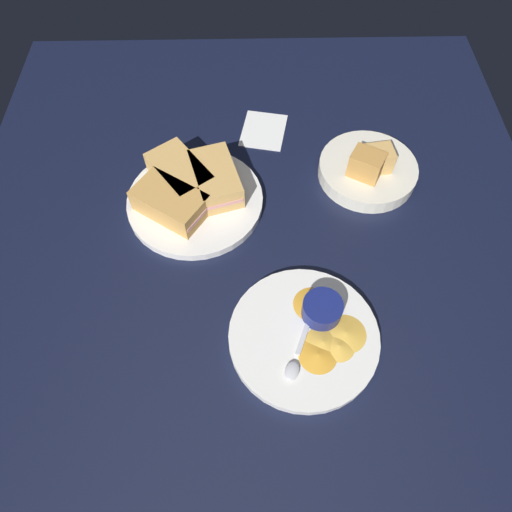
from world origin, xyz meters
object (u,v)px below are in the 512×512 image
(plate_sandwich_main, at_px, (195,201))
(plate_chips_companion, at_px, (304,337))
(spoon_by_gravy_ramekin, at_px, (295,363))
(spoon_by_dark_ramekin, at_px, (192,194))
(ramekin_light_gravy, at_px, (322,309))
(sandwich_half_extra, at_px, (170,202))
(bread_basket_rear, at_px, (368,169))
(sandwich_half_far, at_px, (180,174))
(ramekin_dark_sauce, at_px, (164,203))
(sandwich_half_near, at_px, (216,179))

(plate_sandwich_main, relative_size, plate_chips_companion, 1.07)
(plate_chips_companion, xyz_separation_m, spoon_by_gravy_ramekin, (0.05, -0.02, 0.01))
(spoon_by_dark_ramekin, xyz_separation_m, ramekin_light_gravy, (0.25, 0.22, 0.01))
(sandwich_half_extra, bearing_deg, spoon_by_dark_ramekin, 134.88)
(plate_sandwich_main, bearing_deg, sandwich_half_extra, -55.69)
(spoon_by_dark_ramekin, height_order, bread_basket_rear, bread_basket_rear)
(ramekin_light_gravy, xyz_separation_m, bread_basket_rear, (-0.31, 0.12, -0.01))
(sandwich_half_far, distance_m, spoon_by_gravy_ramekin, 0.42)
(ramekin_dark_sauce, xyz_separation_m, ramekin_light_gravy, (0.22, 0.27, -0.00))
(plate_sandwich_main, relative_size, spoon_by_gravy_ramekin, 2.67)
(spoon_by_dark_ramekin, bearing_deg, ramekin_light_gravy, 41.67)
(sandwich_half_far, relative_size, spoon_by_dark_ramekin, 1.67)
(sandwich_half_far, height_order, sandwich_half_extra, same)
(sandwich_half_extra, relative_size, ramekin_light_gravy, 2.31)
(sandwich_half_near, relative_size, bread_basket_rear, 0.76)
(sandwich_half_near, relative_size, sandwich_half_extra, 0.98)
(spoon_by_dark_ramekin, bearing_deg, bread_basket_rear, 99.11)
(sandwich_half_extra, distance_m, spoon_by_dark_ramekin, 0.05)
(plate_chips_companion, relative_size, spoon_by_gravy_ramekin, 2.48)
(spoon_by_dark_ramekin, height_order, ramekin_light_gravy, ramekin_light_gravy)
(sandwich_half_extra, bearing_deg, plate_sandwich_main, 124.31)
(spoon_by_dark_ramekin, distance_m, ramekin_light_gravy, 0.34)
(sandwich_half_near, xyz_separation_m, ramekin_light_gravy, (0.27, 0.18, -0.01))
(ramekin_light_gravy, height_order, bread_basket_rear, bread_basket_rear)
(sandwich_half_far, distance_m, plate_chips_companion, 0.39)
(spoon_by_dark_ramekin, xyz_separation_m, spoon_by_gravy_ramekin, (0.33, 0.17, 0.00))
(plate_chips_companion, height_order, ramekin_light_gravy, ramekin_light_gravy)
(spoon_by_dark_ramekin, relative_size, plate_chips_companion, 0.37)
(ramekin_dark_sauce, bearing_deg, ramekin_light_gravy, 50.97)
(spoon_by_dark_ramekin, relative_size, bread_basket_rear, 0.47)
(ramekin_light_gravy, relative_size, spoon_by_gravy_ramekin, 0.67)
(sandwich_half_far, bearing_deg, spoon_by_dark_ramekin, 33.05)
(plate_sandwich_main, height_order, bread_basket_rear, bread_basket_rear)
(sandwich_half_extra, distance_m, bread_basket_rear, 0.39)
(plate_sandwich_main, distance_m, spoon_by_dark_ramekin, 0.01)
(sandwich_half_near, relative_size, spoon_by_gravy_ramekin, 1.51)
(plate_sandwich_main, relative_size, ramekin_dark_sauce, 3.59)
(sandwich_half_far, xyz_separation_m, plate_chips_companion, (0.32, 0.22, -0.03))
(ramekin_dark_sauce, bearing_deg, sandwich_half_extra, 76.79)
(sandwich_half_near, xyz_separation_m, sandwich_half_far, (-0.01, -0.07, 0.00))
(spoon_by_dark_ramekin, height_order, spoon_by_gravy_ramekin, same)
(plate_chips_companion, distance_m, bread_basket_rear, 0.37)
(plate_sandwich_main, relative_size, bread_basket_rear, 1.34)
(plate_sandwich_main, height_order, sandwich_half_extra, sandwich_half_extra)
(spoon_by_gravy_ramekin, bearing_deg, sandwich_half_far, -151.88)
(sandwich_half_near, bearing_deg, ramekin_dark_sauce, -60.57)
(sandwich_half_near, xyz_separation_m, plate_chips_companion, (0.31, 0.15, -0.03))
(ramekin_dark_sauce, bearing_deg, sandwich_half_near, 119.43)
(plate_sandwich_main, distance_m, plate_chips_companion, 0.34)
(sandwich_half_near, distance_m, bread_basket_rear, 0.30)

